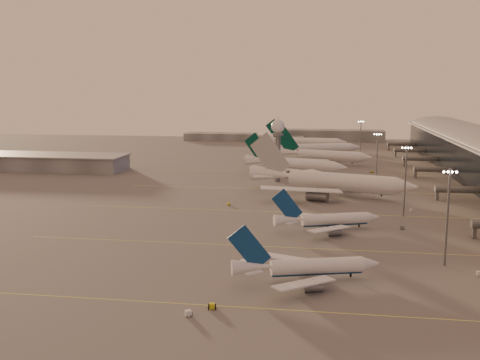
# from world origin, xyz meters

# --- Properties ---
(ground) EXTENTS (700.00, 700.00, 0.00)m
(ground) POSITION_xyz_m (0.00, 0.00, 0.00)
(ground) COLOR #5E5B5B
(ground) RESTS_ON ground
(taxiway_markings) EXTENTS (180.00, 185.25, 0.02)m
(taxiway_markings) POSITION_xyz_m (30.00, 56.00, 0.01)
(taxiway_markings) COLOR #EBE652
(taxiway_markings) RESTS_ON ground
(hangar) EXTENTS (82.00, 27.00, 8.50)m
(hangar) POSITION_xyz_m (-120.00, 140.00, 4.32)
(hangar) COLOR slate
(hangar) RESTS_ON ground
(radar_tower) EXTENTS (6.40, 6.40, 31.10)m
(radar_tower) POSITION_xyz_m (5.00, 120.00, 20.95)
(radar_tower) COLOR #5A5D62
(radar_tower) RESTS_ON ground
(mast_a) EXTENTS (3.60, 0.56, 25.00)m
(mast_a) POSITION_xyz_m (58.00, 0.00, 13.74)
(mast_a) COLOR #5A5D62
(mast_a) RESTS_ON ground
(mast_b) EXTENTS (3.60, 0.56, 25.00)m
(mast_b) POSITION_xyz_m (55.00, 55.00, 13.74)
(mast_b) COLOR #5A5D62
(mast_b) RESTS_ON ground
(mast_c) EXTENTS (3.60, 0.56, 25.00)m
(mast_c) POSITION_xyz_m (50.00, 110.00, 13.74)
(mast_c) COLOR #5A5D62
(mast_c) RESTS_ON ground
(mast_d) EXTENTS (3.60, 0.56, 25.00)m
(mast_d) POSITION_xyz_m (48.00, 200.00, 13.74)
(mast_d) COLOR #5A5D62
(mast_d) RESTS_ON ground
(distant_horizon) EXTENTS (165.00, 37.50, 9.00)m
(distant_horizon) POSITION_xyz_m (2.62, 325.14, 3.89)
(distant_horizon) COLOR slate
(distant_horizon) RESTS_ON ground
(narrowbody_near) EXTENTS (35.29, 27.75, 14.15)m
(narrowbody_near) POSITION_xyz_m (23.55, -17.14, 2.87)
(narrowbody_near) COLOR silver
(narrowbody_near) RESTS_ON ground
(narrowbody_mid) EXTENTS (34.35, 26.92, 14.00)m
(narrowbody_mid) POSITION_xyz_m (28.48, 31.13, 2.83)
(narrowbody_mid) COLOR silver
(narrowbody_mid) RESTS_ON ground
(widebody_white) EXTENTS (69.91, 55.16, 25.45)m
(widebody_white) POSITION_xyz_m (29.67, 89.65, 4.41)
(widebody_white) COLOR silver
(widebody_white) RESTS_ON ground
(greentail_a) EXTENTS (55.00, 43.68, 20.76)m
(greentail_a) POSITION_xyz_m (11.81, 145.43, 3.67)
(greentail_a) COLOR silver
(greentail_a) RESTS_ON ground
(greentail_b) EXTENTS (58.06, 46.23, 21.67)m
(greentail_b) POSITION_xyz_m (25.77, 185.21, 3.83)
(greentail_b) COLOR silver
(greentail_b) RESTS_ON ground
(greentail_c) EXTENTS (58.72, 46.68, 22.06)m
(greentail_c) POSITION_xyz_m (21.80, 221.67, 3.90)
(greentail_c) COLOR silver
(greentail_c) RESTS_ON ground
(greentail_d) EXTENTS (59.31, 47.74, 21.54)m
(greentail_d) POSITION_xyz_m (13.75, 264.65, 3.80)
(greentail_d) COLOR silver
(greentail_d) RESTS_ON ground
(gsv_truck_a) EXTENTS (6.56, 5.05, 2.53)m
(gsv_truck_a) POSITION_xyz_m (1.58, -40.94, 1.29)
(gsv_truck_a) COLOR silver
(gsv_truck_a) RESTS_ON ground
(gsv_tug_near) EXTENTS (2.91, 4.15, 1.09)m
(gsv_tug_near) POSITION_xyz_m (5.07, -36.75, 0.56)
(gsv_tug_near) COLOR gold
(gsv_tug_near) RESTS_ON ground
(gsv_catering_a) EXTENTS (5.06, 2.85, 3.93)m
(gsv_catering_a) POSITION_xyz_m (64.83, -6.90, 1.97)
(gsv_catering_a) COLOR silver
(gsv_catering_a) RESTS_ON ground
(gsv_tug_mid) EXTENTS (3.79, 4.54, 1.12)m
(gsv_tug_mid) POSITION_xyz_m (11.52, 2.28, 0.58)
(gsv_tug_mid) COLOR gold
(gsv_tug_mid) RESTS_ON ground
(gsv_truck_b) EXTENTS (5.86, 3.71, 2.23)m
(gsv_truck_b) POSITION_xyz_m (52.52, 36.00, 1.14)
(gsv_truck_b) COLOR #5A5D60
(gsv_truck_b) RESTS_ON ground
(gsv_truck_c) EXTENTS (4.73, 4.91, 2.03)m
(gsv_truck_c) POSITION_xyz_m (-8.52, 63.45, 1.03)
(gsv_truck_c) COLOR gold
(gsv_truck_c) RESTS_ON ground
(gsv_catering_b) EXTENTS (5.05, 2.63, 4.02)m
(gsv_catering_b) POSITION_xyz_m (58.73, 62.53, 2.01)
(gsv_catering_b) COLOR silver
(gsv_catering_b) RESTS_ON ground
(gsv_tug_far) EXTENTS (3.24, 3.64, 0.89)m
(gsv_tug_far) POSITION_xyz_m (10.70, 91.69, 0.46)
(gsv_tug_far) COLOR silver
(gsv_tug_far) RESTS_ON ground
(gsv_truck_d) EXTENTS (2.92, 5.32, 2.03)m
(gsv_truck_d) POSITION_xyz_m (-7.90, 129.80, 1.04)
(gsv_truck_d) COLOR silver
(gsv_truck_d) RESTS_ON ground
(gsv_tug_hangar) EXTENTS (3.59, 3.23, 0.88)m
(gsv_tug_hangar) POSITION_xyz_m (51.78, 155.28, 0.45)
(gsv_tug_hangar) COLOR gold
(gsv_tug_hangar) RESTS_ON ground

